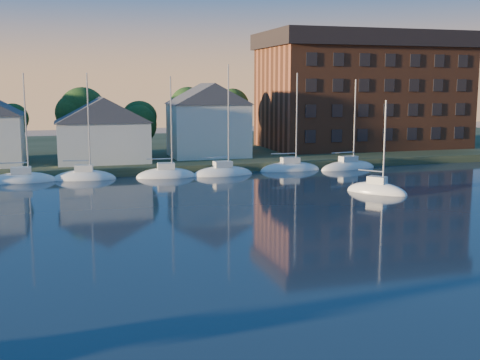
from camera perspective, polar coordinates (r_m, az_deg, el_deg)
name	(u,v)px	position (r m, az deg, el deg)	size (l,w,h in m)	color
ground	(364,357)	(24.87, 11.66, -16.15)	(260.00, 260.00, 0.00)	black
shoreline_land	(135,153)	(95.95, -9.92, 2.55)	(160.00, 50.00, 2.00)	#2B3720
wooden_dock	(158,173)	(73.33, -7.82, 0.66)	(120.00, 3.00, 1.00)	brown
clubhouse_centre	(103,129)	(77.09, -12.90, 4.76)	(11.55, 8.40, 8.08)	silver
clubhouse_east	(208,119)	(81.11, -3.05, 5.78)	(10.50, 8.40, 9.80)	silver
condo_block	(362,90)	(95.87, 11.52, 8.37)	(31.00, 17.00, 17.40)	brown
tree_line	(159,110)	(83.81, -7.72, 6.62)	(93.40, 5.40, 8.90)	#382719
moored_fleet	(91,179)	(69.59, -13.96, 0.11)	(71.50, 2.40, 12.05)	white
drifting_sailboat_right	(377,192)	(60.70, 12.83, -1.12)	(5.54, 6.16, 10.18)	white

